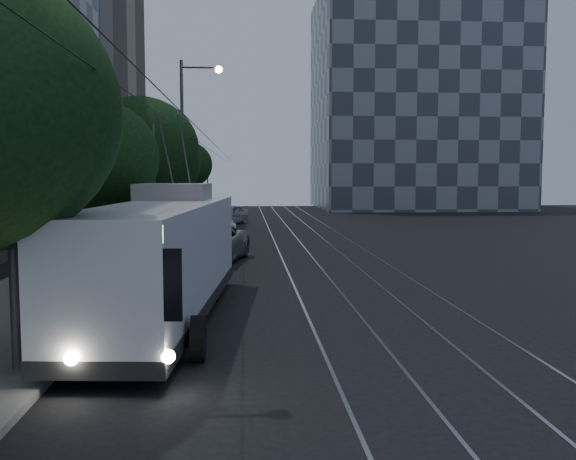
# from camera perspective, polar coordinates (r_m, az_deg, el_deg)

# --- Properties ---
(ground) EXTENTS (120.00, 120.00, 0.00)m
(ground) POSITION_cam_1_polar(r_m,az_deg,el_deg) (18.36, 0.64, -7.21)
(ground) COLOR black
(ground) RESTS_ON ground
(sidewalk) EXTENTS (5.00, 90.00, 0.15)m
(sidewalk) POSITION_cam_1_polar(r_m,az_deg,el_deg) (38.56, -12.93, -0.79)
(sidewalk) COLOR slate
(sidewalk) RESTS_ON ground
(tram_rails) EXTENTS (4.52, 90.00, 0.02)m
(tram_rails) POSITION_cam_1_polar(r_m,az_deg,el_deg) (38.29, 2.02, -0.81)
(tram_rails) COLOR #9999A1
(tram_rails) RESTS_ON ground
(overhead_wires) EXTENTS (2.23, 90.00, 6.00)m
(overhead_wires) POSITION_cam_1_polar(r_m,az_deg,el_deg) (38.06, -9.27, 4.31)
(overhead_wires) COLOR black
(overhead_wires) RESTS_ON ground
(building_tan_far) EXTENTS (14.40, 22.40, 34.80)m
(building_tan_far) POSITION_cam_1_polar(r_m,az_deg,el_deg) (63.87, -20.69, 16.92)
(building_tan_far) COLOR gray
(building_tan_far) RESTS_ON ground
(building_distant_right) EXTENTS (22.00, 18.00, 24.00)m
(building_distant_right) POSITION_cam_1_polar(r_m,az_deg,el_deg) (75.86, 11.19, 11.05)
(building_distant_right) COLOR #3B414B
(building_distant_right) RESTS_ON ground
(trolleybus) EXTENTS (3.44, 12.09, 5.63)m
(trolleybus) POSITION_cam_1_polar(r_m,az_deg,el_deg) (17.27, -11.05, -2.50)
(trolleybus) COLOR #BCBCBF
(trolleybus) RESTS_ON ground
(pickup_silver) EXTENTS (3.88, 6.41, 1.66)m
(pickup_silver) POSITION_cam_1_polar(r_m,az_deg,el_deg) (28.19, -7.13, -1.25)
(pickup_silver) COLOR #9B9EA2
(pickup_silver) RESTS_ON ground
(car_white_a) EXTENTS (2.01, 4.44, 1.48)m
(car_white_a) POSITION_cam_1_polar(r_m,az_deg,el_deg) (35.03, -6.51, -0.18)
(car_white_a) COLOR #BCBDC1
(car_white_a) RESTS_ON ground
(car_white_b) EXTENTS (2.44, 5.28, 1.50)m
(car_white_b) POSITION_cam_1_polar(r_m,az_deg,el_deg) (41.70, -6.19, 0.66)
(car_white_b) COLOR silver
(car_white_b) RESTS_ON ground
(car_white_c) EXTENTS (1.76, 4.56, 1.48)m
(car_white_c) POSITION_cam_1_polar(r_m,az_deg,el_deg) (42.65, -7.43, 0.73)
(car_white_c) COLOR silver
(car_white_c) RESTS_ON ground
(car_white_d) EXTENTS (3.53, 4.83, 1.53)m
(car_white_d) POSITION_cam_1_polar(r_m,az_deg,el_deg) (49.81, -5.34, 1.39)
(car_white_d) COLOR #B8B8BC
(car_white_d) RESTS_ON ground
(tree_1) EXTENTS (4.36, 4.36, 6.41)m
(tree_1) POSITION_cam_1_polar(r_m,az_deg,el_deg) (22.97, -16.77, 6.13)
(tree_1) COLOR black
(tree_1) RESTS_ON ground
(tree_2) EXTENTS (5.76, 5.76, 7.65)m
(tree_2) POSITION_cam_1_polar(r_m,az_deg,el_deg) (32.31, -13.02, 6.93)
(tree_2) COLOR black
(tree_2) RESTS_ON ground
(tree_3) EXTENTS (5.37, 5.37, 6.63)m
(tree_3) POSITION_cam_1_polar(r_m,az_deg,el_deg) (34.79, -13.17, 5.41)
(tree_3) COLOR black
(tree_3) RESTS_ON ground
(tree_4) EXTENTS (5.43, 5.43, 7.04)m
(tree_4) POSITION_cam_1_polar(r_m,az_deg,el_deg) (42.95, -11.40, 5.84)
(tree_4) COLOR black
(tree_4) RESTS_ON ground
(tree_5) EXTENTS (4.56, 4.56, 6.74)m
(tree_5) POSITION_cam_1_polar(r_m,az_deg,el_deg) (56.97, -9.04, 5.73)
(tree_5) COLOR black
(tree_5) RESTS_ON ground
(streetlamp_near) EXTENTS (2.41, 0.44, 9.94)m
(streetlamp_near) POSITION_cam_1_polar(r_m,az_deg,el_deg) (13.19, -22.02, 13.83)
(streetlamp_near) COLOR #515153
(streetlamp_near) RESTS_ON ground
(streetlamp_far) EXTENTS (2.58, 0.44, 10.76)m
(streetlamp_far) POSITION_cam_1_polar(r_m,az_deg,el_deg) (40.09, -8.77, 8.60)
(streetlamp_far) COLOR #515153
(streetlamp_far) RESTS_ON ground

